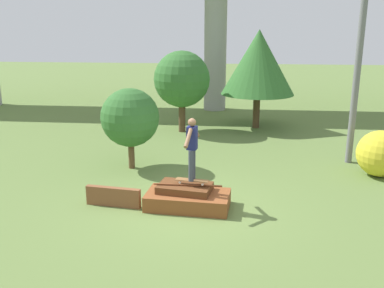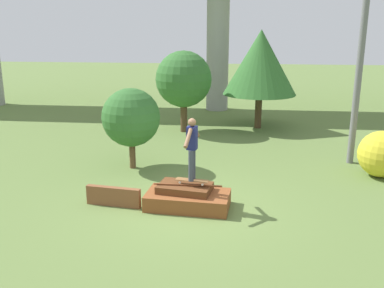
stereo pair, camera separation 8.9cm
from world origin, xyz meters
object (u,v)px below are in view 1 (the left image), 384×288
object	(u,v)px
tree_behind_right	(258,62)
bush_yellow_flowering	(380,154)
skateboard	(192,180)
skater	(192,145)
utility_pole	(360,43)
tree_mid_back	(130,118)
tree_behind_left	(182,79)

from	to	relation	value
tree_behind_right	bush_yellow_flowering	size ratio (longest dim) A/B	3.05
skateboard	bush_yellow_flowering	world-z (taller)	bush_yellow_flowering
skater	utility_pole	world-z (taller)	utility_pole
skateboard	utility_pole	size ratio (longest dim) A/B	0.11
tree_mid_back	bush_yellow_flowering	size ratio (longest dim) A/B	1.83
skateboard	bush_yellow_flowering	distance (m)	5.75
tree_behind_left	bush_yellow_flowering	bearing A→B (deg)	-37.06
tree_mid_back	utility_pole	bearing A→B (deg)	10.58
utility_pole	tree_behind_right	xyz separation A→B (m)	(-2.70, 4.50, -0.95)
tree_mid_back	bush_yellow_flowering	bearing A→B (deg)	0.25
skater	tree_behind_right	size ratio (longest dim) A/B	0.37
skateboard	skater	xyz separation A→B (m)	(0.00, 0.00, 0.85)
tree_behind_right	tree_mid_back	bearing A→B (deg)	-124.48
skater	bush_yellow_flowering	size ratio (longest dim) A/B	1.11
skater	tree_behind_right	distance (m)	8.69
skateboard	bush_yellow_flowering	xyz separation A→B (m)	(5.08, 2.69, 0.00)
tree_mid_back	tree_behind_right	bearing A→B (deg)	55.52
skater	tree_mid_back	world-z (taller)	tree_mid_back
tree_mid_back	tree_behind_left	bearing A→B (deg)	78.79
bush_yellow_flowering	tree_behind_right	bearing A→B (deg)	119.49
skater	tree_behind_left	xyz separation A→B (m)	(-1.16, 7.40, 0.60)
utility_pole	tree_mid_back	bearing A→B (deg)	-169.42
skateboard	utility_pole	distance (m)	6.70
skateboard	tree_mid_back	distance (m)	3.50
skater	utility_pole	bearing A→B (deg)	40.61
skater	bush_yellow_flowering	distance (m)	5.81
utility_pole	bush_yellow_flowering	size ratio (longest dim) A/B	5.36
tree_behind_right	tree_mid_back	world-z (taller)	tree_behind_right
utility_pole	tree_behind_left	bearing A→B (deg)	148.47
tree_behind_left	skateboard	bearing A→B (deg)	-81.12
skater	tree_mid_back	size ratio (longest dim) A/B	0.61
tree_behind_right	utility_pole	bearing A→B (deg)	-59.07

